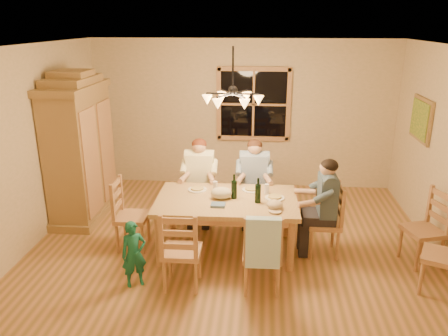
# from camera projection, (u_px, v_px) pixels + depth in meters

# --- Properties ---
(floor) EXTENTS (5.50, 5.50, 0.00)m
(floor) POSITION_uv_depth(u_px,v_px,m) (232.00, 247.00, 6.07)
(floor) COLOR olive
(floor) RESTS_ON ground
(ceiling) EXTENTS (5.50, 5.00, 0.02)m
(ceiling) POSITION_uv_depth(u_px,v_px,m) (233.00, 46.00, 5.21)
(ceiling) COLOR white
(ceiling) RESTS_ON wall_back
(wall_back) EXTENTS (5.50, 0.02, 2.70)m
(wall_back) POSITION_uv_depth(u_px,v_px,m) (242.00, 115.00, 8.00)
(wall_back) COLOR #C3B78A
(wall_back) RESTS_ON floor
(wall_left) EXTENTS (0.02, 5.00, 2.70)m
(wall_left) POSITION_uv_depth(u_px,v_px,m) (29.00, 149.00, 5.88)
(wall_left) COLOR #C3B78A
(wall_left) RESTS_ON floor
(window) EXTENTS (1.30, 0.06, 1.30)m
(window) POSITION_uv_depth(u_px,v_px,m) (253.00, 104.00, 7.89)
(window) COLOR black
(window) RESTS_ON wall_back
(painting) EXTENTS (0.06, 0.78, 0.64)m
(painting) POSITION_uv_depth(u_px,v_px,m) (421.00, 119.00, 6.46)
(painting) COLOR olive
(painting) RESTS_ON wall_right
(chandelier) EXTENTS (0.77, 0.68, 0.71)m
(chandelier) POSITION_uv_depth(u_px,v_px,m) (233.00, 98.00, 5.41)
(chandelier) COLOR black
(chandelier) RESTS_ON ceiling
(armoire) EXTENTS (0.66, 1.40, 2.30)m
(armoire) POSITION_uv_depth(u_px,v_px,m) (80.00, 152.00, 6.75)
(armoire) COLOR olive
(armoire) RESTS_ON floor
(dining_table) EXTENTS (1.88, 1.18, 0.76)m
(dining_table) POSITION_uv_depth(u_px,v_px,m) (227.00, 206.00, 5.78)
(dining_table) COLOR #A8794A
(dining_table) RESTS_ON floor
(chair_far_left) EXTENTS (0.45, 0.43, 0.99)m
(chair_far_left) POSITION_uv_depth(u_px,v_px,m) (200.00, 203.00, 6.76)
(chair_far_left) COLOR #9D6E45
(chair_far_left) RESTS_ON floor
(chair_far_right) EXTENTS (0.45, 0.43, 0.99)m
(chair_far_right) POSITION_uv_depth(u_px,v_px,m) (253.00, 205.00, 6.70)
(chair_far_right) COLOR #9D6E45
(chair_far_right) RESTS_ON floor
(chair_near_left) EXTENTS (0.45, 0.43, 0.99)m
(chair_near_left) POSITION_uv_depth(u_px,v_px,m) (182.00, 263.00, 5.10)
(chair_near_left) COLOR #9D6E45
(chair_near_left) RESTS_ON floor
(chair_near_right) EXTENTS (0.45, 0.43, 0.99)m
(chair_near_right) POSITION_uv_depth(u_px,v_px,m) (262.00, 266.00, 5.04)
(chair_near_right) COLOR #9D6E45
(chair_near_right) RESTS_ON floor
(chair_end_left) EXTENTS (0.43, 0.45, 0.99)m
(chair_end_left) POSITION_uv_depth(u_px,v_px,m) (133.00, 227.00, 5.98)
(chair_end_left) COLOR #9D6E45
(chair_end_left) RESTS_ON floor
(chair_end_right) EXTENTS (0.43, 0.45, 0.99)m
(chair_end_right) POSITION_uv_depth(u_px,v_px,m) (323.00, 233.00, 5.82)
(chair_end_right) COLOR #9D6E45
(chair_end_right) RESTS_ON floor
(adult_woman) EXTENTS (0.41, 0.43, 0.87)m
(adult_woman) POSITION_uv_depth(u_px,v_px,m) (200.00, 170.00, 6.58)
(adult_woman) COLOR #F6F1BE
(adult_woman) RESTS_ON floor
(adult_plaid_man) EXTENTS (0.41, 0.43, 0.87)m
(adult_plaid_man) POSITION_uv_depth(u_px,v_px,m) (254.00, 172.00, 6.53)
(adult_plaid_man) COLOR #355C91
(adult_plaid_man) RESTS_ON floor
(adult_slate_man) EXTENTS (0.43, 0.41, 0.87)m
(adult_slate_man) POSITION_uv_depth(u_px,v_px,m) (326.00, 196.00, 5.64)
(adult_slate_man) COLOR #405467
(adult_slate_man) RESTS_ON floor
(towel) EXTENTS (0.38, 0.11, 0.58)m
(towel) POSITION_uv_depth(u_px,v_px,m) (263.00, 243.00, 4.73)
(towel) COLOR #B9E5FA
(towel) RESTS_ON chair_near_right
(wine_bottle_a) EXTENTS (0.08, 0.08, 0.33)m
(wine_bottle_a) POSITION_uv_depth(u_px,v_px,m) (234.00, 187.00, 5.71)
(wine_bottle_a) COLOR black
(wine_bottle_a) RESTS_ON dining_table
(wine_bottle_b) EXTENTS (0.08, 0.08, 0.33)m
(wine_bottle_b) POSITION_uv_depth(u_px,v_px,m) (258.00, 190.00, 5.58)
(wine_bottle_b) COLOR black
(wine_bottle_b) RESTS_ON dining_table
(plate_woman) EXTENTS (0.26, 0.26, 0.02)m
(plate_woman) POSITION_uv_depth(u_px,v_px,m) (197.00, 190.00, 6.03)
(plate_woman) COLOR white
(plate_woman) RESTS_ON dining_table
(plate_plaid) EXTENTS (0.26, 0.26, 0.02)m
(plate_plaid) POSITION_uv_depth(u_px,v_px,m) (251.00, 190.00, 6.03)
(plate_plaid) COLOR white
(plate_plaid) RESTS_ON dining_table
(plate_slate) EXTENTS (0.26, 0.26, 0.02)m
(plate_slate) POSITION_uv_depth(u_px,v_px,m) (275.00, 198.00, 5.75)
(plate_slate) COLOR white
(plate_slate) RESTS_ON dining_table
(wine_glass_a) EXTENTS (0.06, 0.06, 0.14)m
(wine_glass_a) POSITION_uv_depth(u_px,v_px,m) (215.00, 186.00, 5.99)
(wine_glass_a) COLOR silver
(wine_glass_a) RESTS_ON dining_table
(wine_glass_b) EXTENTS (0.06, 0.06, 0.14)m
(wine_glass_b) POSITION_uv_depth(u_px,v_px,m) (267.00, 189.00, 5.89)
(wine_glass_b) COLOR silver
(wine_glass_b) RESTS_ON dining_table
(cap) EXTENTS (0.20, 0.20, 0.11)m
(cap) POSITION_uv_depth(u_px,v_px,m) (275.00, 205.00, 5.43)
(cap) COLOR tan
(cap) RESTS_ON dining_table
(napkin) EXTENTS (0.18, 0.14, 0.03)m
(napkin) POSITION_uv_depth(u_px,v_px,m) (218.00, 205.00, 5.52)
(napkin) COLOR slate
(napkin) RESTS_ON dining_table
(cloth_bundle) EXTENTS (0.28, 0.22, 0.15)m
(cloth_bundle) POSITION_uv_depth(u_px,v_px,m) (221.00, 193.00, 5.74)
(cloth_bundle) COLOR tan
(cloth_bundle) RESTS_ON dining_table
(child) EXTENTS (0.35, 0.31, 0.81)m
(child) POSITION_uv_depth(u_px,v_px,m) (134.00, 254.00, 5.08)
(child) COLOR #176952
(child) RESTS_ON floor
(chair_spare_front) EXTENTS (0.56, 0.57, 0.99)m
(chair_spare_front) POSITION_uv_depth(u_px,v_px,m) (440.00, 268.00, 4.99)
(chair_spare_front) COLOR #9D6E45
(chair_spare_front) RESTS_ON floor
(chair_spare_back) EXTENTS (0.53, 0.55, 0.99)m
(chair_spare_back) POSITION_uv_depth(u_px,v_px,m) (421.00, 241.00, 5.59)
(chair_spare_back) COLOR #9D6E45
(chair_spare_back) RESTS_ON floor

